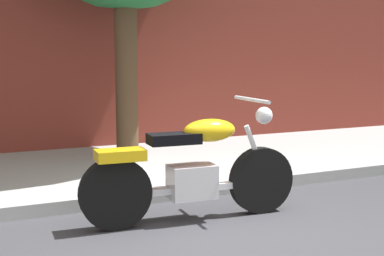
# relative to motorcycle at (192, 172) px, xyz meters

# --- Properties ---
(ground_plane) EXTENTS (60.00, 60.00, 0.00)m
(ground_plane) POSITION_rel_motorcycle_xyz_m (0.19, -0.50, -0.48)
(ground_plane) COLOR #38383D
(sidewalk) EXTENTS (18.18, 3.03, 0.14)m
(sidewalk) POSITION_rel_motorcycle_xyz_m (0.19, 2.22, -0.41)
(sidewalk) COLOR #9B9B9B
(sidewalk) RESTS_ON ground
(motorcycle) EXTENTS (2.15, 0.70, 1.16)m
(motorcycle) POSITION_rel_motorcycle_xyz_m (0.00, 0.00, 0.00)
(motorcycle) COLOR black
(motorcycle) RESTS_ON ground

